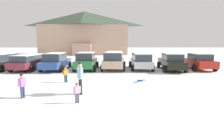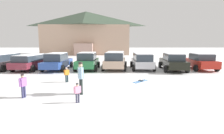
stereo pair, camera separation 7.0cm
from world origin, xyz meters
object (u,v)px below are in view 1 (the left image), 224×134
at_px(parked_blue_hatchback, 56,61).
at_px(skier_child_in_pink_snowsuit, 77,92).
at_px(parked_grey_wagon, 1,61).
at_px(parked_black_sedan, 171,62).
at_px(ski_lodge, 85,33).
at_px(parked_green_coupe, 86,61).
at_px(parked_red_sedan, 199,61).
at_px(parked_beige_suv, 114,60).
at_px(skier_child_in_orange_jacket, 66,74).
at_px(parked_maroon_van, 29,61).
at_px(skier_adult_in_blue_parka, 80,76).
at_px(parked_silver_wagon, 141,60).
at_px(pair_of_skis, 140,81).
at_px(skier_child_in_purple_jacket, 22,85).

bearing_deg(parked_blue_hatchback, skier_child_in_pink_snowsuit, -68.08).
distance_m(parked_grey_wagon, parked_black_sedan, 16.43).
bearing_deg(ski_lodge, parked_green_coupe, -81.68).
distance_m(parked_black_sedan, parked_red_sedan, 2.88).
relative_size(ski_lodge, parked_green_coupe, 4.45).
height_order(parked_grey_wagon, parked_beige_suv, parked_beige_suv).
height_order(ski_lodge, skier_child_in_orange_jacket, ski_lodge).
distance_m(parked_maroon_van, parked_blue_hatchback, 2.61).
xyz_separation_m(parked_maroon_van, skier_adult_in_blue_parka, (6.34, -8.06, 0.12)).
height_order(parked_silver_wagon, skier_child_in_pink_snowsuit, parked_silver_wagon).
xyz_separation_m(parked_green_coupe, pair_of_skis, (4.35, -5.25, -0.83)).
height_order(parked_maroon_van, skier_child_in_pink_snowsuit, parked_maroon_van).
distance_m(parked_grey_wagon, parked_beige_suv, 10.94).
xyz_separation_m(parked_beige_suv, parked_black_sedan, (5.49, -0.64, -0.10)).
xyz_separation_m(parked_black_sedan, parked_red_sedan, (2.85, 0.44, -0.02)).
bearing_deg(parked_green_coupe, skier_child_in_pink_snowsuit, -84.76).
height_order(parked_red_sedan, pair_of_skis, parked_red_sedan).
bearing_deg(skier_child_in_pink_snowsuit, skier_adult_in_blue_parka, 93.23).
xyz_separation_m(parked_maroon_van, parked_green_coupe, (5.55, 0.11, 0.03)).
height_order(parked_grey_wagon, pair_of_skis, parked_grey_wagon).
relative_size(parked_grey_wagon, skier_child_in_orange_jacket, 4.74).
height_order(parked_green_coupe, skier_child_in_purple_jacket, parked_green_coupe).
bearing_deg(parked_black_sedan, parked_blue_hatchback, 177.94).
bearing_deg(skier_adult_in_blue_parka, skier_child_in_pink_snowsuit, -86.77).
distance_m(parked_red_sedan, skier_adult_in_blue_parka, 13.11).
distance_m(parked_red_sedan, skier_child_in_orange_jacket, 12.90).
distance_m(parked_silver_wagon, pair_of_skis, 5.60).
height_order(parked_silver_wagon, parked_black_sedan, parked_black_sedan).
bearing_deg(skier_child_in_purple_jacket, skier_child_in_orange_jacket, 69.70).
bearing_deg(ski_lodge, skier_child_in_purple_jacket, -87.43).
xyz_separation_m(parked_grey_wagon, parked_maroon_van, (2.68, -0.04, -0.04)).
height_order(parked_red_sedan, skier_child_in_purple_jacket, parked_red_sedan).
height_order(parked_grey_wagon, parked_red_sedan, parked_red_sedan).
relative_size(parked_silver_wagon, skier_child_in_pink_snowsuit, 4.95).
distance_m(parked_maroon_van, parked_red_sedan, 16.59).
distance_m(skier_child_in_purple_jacket, skier_child_in_orange_jacket, 3.55).
height_order(parked_black_sedan, pair_of_skis, parked_black_sedan).
distance_m(ski_lodge, skier_child_in_orange_jacket, 28.27).
distance_m(ski_lodge, skier_adult_in_blue_parka, 31.06).
distance_m(parked_blue_hatchback, skier_adult_in_blue_parka, 8.96).
height_order(parked_maroon_van, pair_of_skis, parked_maroon_van).
bearing_deg(parked_red_sedan, skier_child_in_pink_snowsuit, -136.93).
height_order(parked_maroon_van, parked_blue_hatchback, parked_blue_hatchback).
relative_size(ski_lodge, parked_blue_hatchback, 3.92).
relative_size(parked_green_coupe, skier_child_in_purple_jacket, 3.67).
relative_size(parked_grey_wagon, parked_black_sedan, 1.00).
bearing_deg(parked_beige_suv, parked_black_sedan, -6.63).
height_order(skier_child_in_purple_jacket, pair_of_skis, skier_child_in_purple_jacket).
distance_m(parked_beige_suv, skier_adult_in_blue_parka, 8.60).
bearing_deg(skier_child_in_pink_snowsuit, parked_blue_hatchback, 111.92).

